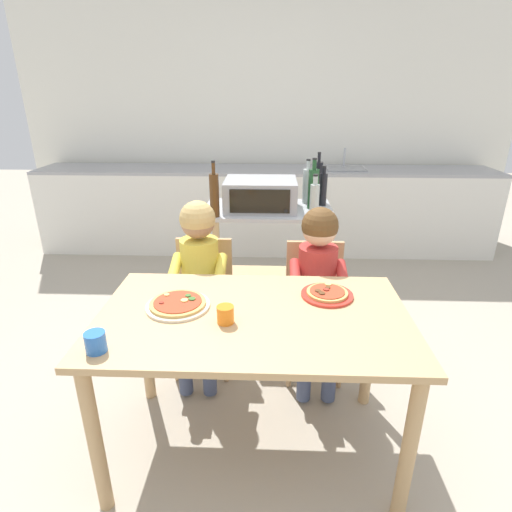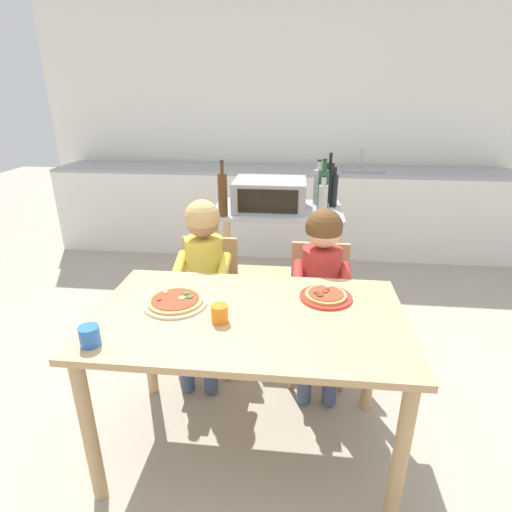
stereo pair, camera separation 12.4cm
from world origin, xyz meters
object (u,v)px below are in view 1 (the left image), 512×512
Objects in this scene: bottle_slim_sauce at (314,200)px; dining_table at (253,335)px; drinking_cup_blue at (96,342)px; bottle_brown_beer at (318,181)px; dining_chair_left at (204,296)px; pizza_plate_red_rimmed at (327,294)px; bottle_dark_olive_oil at (214,195)px; child_in_red_shirt at (318,276)px; bottle_tall_green_wine at (323,188)px; toaster_oven at (261,194)px; drinking_cup_orange at (225,315)px; child_in_yellow_shirt at (199,270)px; dining_chair_right at (314,300)px; kitchen_island_cart at (268,247)px; bottle_squat_spirits at (307,185)px; pizza_plate_cream at (178,304)px; bottle_clear_vinegar at (313,188)px.

bottle_slim_sauce reaches higher than dining_table.
drinking_cup_blue is (-0.92, -1.36, -0.20)m from bottle_slim_sauce.
bottle_brown_beer reaches higher than dining_table.
pizza_plate_red_rimmed is (0.68, -0.51, 0.29)m from dining_chair_left.
bottle_dark_olive_oil reaches higher than child_in_red_shirt.
bottle_tall_green_wine is at bearing -78.33° from bottle_brown_beer.
bottle_slim_sauce reaches higher than drinking_cup_blue.
drinking_cup_orange is at bearing -94.55° from toaster_oven.
child_in_red_shirt is at bearing -91.26° from bottle_slim_sauce.
bottle_slim_sauce is 0.90m from child_in_yellow_shirt.
bottle_slim_sauce is 0.65m from bottle_dark_olive_oil.
dining_chair_right is at bearing -98.11° from bottle_tall_green_wine.
dining_chair_left is at bearing -151.68° from bottle_slim_sauce.
drinking_cup_orange is (0.19, -1.14, -0.23)m from bottle_dark_olive_oil.
drinking_cup_orange is (-0.11, -0.07, 0.14)m from dining_table.
child_in_yellow_shirt is at bearing 149.74° from pizza_plate_red_rimmed.
child_in_red_shirt is at bearing -94.60° from bottle_brown_beer.
bottle_squat_spirits is at bearing 30.71° from kitchen_island_cart.
pizza_plate_cream is (-0.76, -1.46, -0.26)m from bottle_brown_beer.
bottle_dark_olive_oil reaches higher than bottle_brown_beer.
bottle_squat_spirits is 1.32× the size of pizza_plate_red_rimmed.
bottle_clear_vinegar is 1.23× the size of bottle_slim_sauce.
bottle_brown_beer is 1.49× the size of pizza_plate_red_rimmed.
toaster_oven is 0.41m from bottle_slim_sauce.
toaster_oven is at bearing 90.25° from dining_table.
child_in_yellow_shirt reaches higher than dining_chair_left.
child_in_red_shirt is (-0.01, -0.52, -0.31)m from bottle_slim_sauce.
dining_chair_left reaches higher than dining_table.
bottle_clear_vinegar reaches higher than bottle_slim_sauce.
bottle_squat_spirits is 1.30m from pizza_plate_red_rimmed.
pizza_plate_cream is (-0.68, -0.50, 0.08)m from child_in_red_shirt.
child_in_yellow_shirt is at bearing -128.97° from bottle_brown_beer.
bottle_dark_olive_oil is 0.45× the size of dining_chair_left.
kitchen_island_cart is at bearing 23.07° from toaster_oven.
bottle_tall_green_wine is 0.35× the size of dining_chair_left.
dining_table is at bearing -89.75° from toaster_oven.
pizza_plate_cream is at bearing -124.27° from bottle_slim_sauce.
bottle_tall_green_wine is at bearing 13.74° from kitchen_island_cart.
bottle_squat_spirits is at bearing 31.77° from bottle_dark_olive_oil.
dining_chair_right is at bearing 89.97° from pizza_plate_red_rimmed.
drinking_cup_blue reaches higher than drinking_cup_orange.
pizza_plate_cream is (-0.33, -1.22, -0.21)m from toaster_oven.
pizza_plate_cream is (-0.70, -1.25, -0.25)m from bottle_clear_vinegar.
toaster_oven is 1.31m from dining_table.
dining_chair_right is (0.35, -0.61, -0.50)m from toaster_oven.
bottle_brown_beer is 1.03m from child_in_red_shirt.
bottle_brown_beer is (0.42, 0.24, 0.05)m from toaster_oven.
drinking_cup_blue is (-0.23, -0.35, 0.03)m from pizza_plate_cream.
bottle_brown_beer is at bearing 29.92° from toaster_oven.
pizza_plate_cream is (-0.78, -1.34, -0.23)m from bottle_tall_green_wine.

